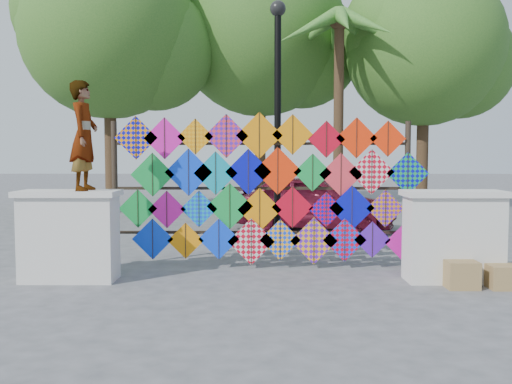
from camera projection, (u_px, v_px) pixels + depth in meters
ground at (261, 278)px, 8.25m from camera, size 80.00×80.00×0.00m
parapet_left at (69, 235)px, 8.02m from camera, size 1.40×0.65×1.28m
parapet_right at (453, 235)px, 7.98m from camera, size 1.40×0.65×1.28m
kite_rack at (267, 191)px, 8.88m from camera, size 4.97×0.24×2.44m
tree_west at (112, 32)px, 16.91m from camera, size 5.85×5.20×8.01m
tree_mid at (264, 32)px, 18.85m from camera, size 6.30×5.60×8.61m
tree_east at (427, 48)px, 17.37m from camera, size 5.40×4.80×7.42m
palm_tree at (339, 40)px, 15.87m from camera, size 3.62×3.62×5.83m
vendor_woman at (84, 136)px, 7.92m from camera, size 0.38×0.57×1.53m
sedan at (312, 202)px, 13.24m from camera, size 4.10×2.40×1.31m
lamppost at (278, 103)px, 10.05m from camera, size 0.28×0.28×4.46m
cardboard_box_near at (461, 274)px, 7.62m from camera, size 0.41×0.37×0.37m
cardboard_box_far at (502, 277)px, 7.59m from camera, size 0.37×0.34×0.31m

